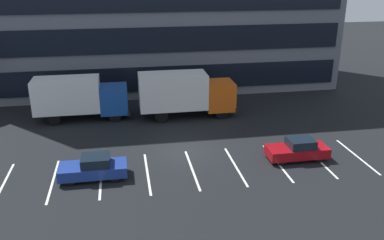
% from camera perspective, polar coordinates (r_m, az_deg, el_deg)
% --- Properties ---
extents(ground_plane, '(120.00, 120.00, 0.00)m').
position_cam_1_polar(ground_plane, '(28.57, -0.91, -4.32)').
color(ground_plane, black).
extents(lot_markings, '(22.54, 5.40, 0.01)m').
position_cam_1_polar(lot_markings, '(26.15, 0.03, -6.81)').
color(lot_markings, silver).
rests_on(lot_markings, ground_plane).
extents(box_truck_orange, '(8.01, 2.65, 3.71)m').
position_cam_1_polar(box_truck_orange, '(34.39, -0.97, 3.81)').
color(box_truck_orange, '#D85914').
rests_on(box_truck_orange, ground_plane).
extents(box_truck_blue, '(7.57, 2.51, 3.51)m').
position_cam_1_polar(box_truck_blue, '(34.96, -15.23, 3.16)').
color(box_truck_blue, '#194799').
rests_on(box_truck_blue, ground_plane).
extents(sedan_navy, '(4.01, 1.68, 1.44)m').
position_cam_1_polar(sedan_navy, '(25.57, -13.36, -6.40)').
color(sedan_navy, navy).
rests_on(sedan_navy, ground_plane).
extents(sedan_maroon, '(3.97, 1.66, 1.42)m').
position_cam_1_polar(sedan_maroon, '(28.09, 14.33, -3.95)').
color(sedan_maroon, maroon).
rests_on(sedan_maroon, ground_plane).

